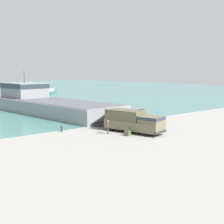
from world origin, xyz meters
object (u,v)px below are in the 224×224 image
at_px(landing_craft, 46,102).
at_px(moored_boat_c, 50,92).
at_px(soldier_on_ramp, 108,126).
at_px(mooring_bollard, 62,128).
at_px(military_truck, 133,121).
at_px(cargo_crate, 127,133).

height_order(landing_craft, moored_boat_c, landing_craft).
bearing_deg(soldier_on_ramp, mooring_bollard, -23.99).
relative_size(landing_craft, soldier_on_ramp, 19.99).
relative_size(landing_craft, military_truck, 4.10).
distance_m(landing_craft, cargo_crate, 25.24).
bearing_deg(mooring_bollard, soldier_on_ramp, -53.24).
relative_size(soldier_on_ramp, mooring_bollard, 2.25).
height_order(moored_boat_c, cargo_crate, moored_boat_c).
relative_size(military_truck, moored_boat_c, 1.06).
distance_m(moored_boat_c, cargo_crate, 70.88).
bearing_deg(landing_craft, cargo_crate, -100.79).
height_order(soldier_on_ramp, moored_boat_c, moored_boat_c).
distance_m(moored_boat_c, mooring_bollard, 66.14).
relative_size(mooring_bollard, cargo_crate, 1.10).
bearing_deg(landing_craft, military_truck, -96.37).
height_order(soldier_on_ramp, mooring_bollard, soldier_on_ramp).
distance_m(military_truck, moored_boat_c, 69.23).
distance_m(landing_craft, moored_boat_c, 47.12).
bearing_deg(moored_boat_c, soldier_on_ramp, 110.27).
bearing_deg(landing_craft, soldier_on_ramp, -104.06).
relative_size(soldier_on_ramp, moored_boat_c, 0.22).
bearing_deg(soldier_on_ramp, landing_craft, -69.48).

